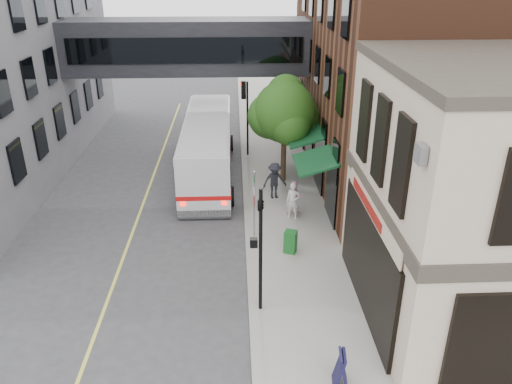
{
  "coord_description": "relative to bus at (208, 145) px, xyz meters",
  "views": [
    {
      "loc": [
        -0.35,
        -11.83,
        10.94
      ],
      "look_at": [
        0.4,
        5.35,
        2.99
      ],
      "focal_mm": 35.0,
      "sensor_mm": 36.0,
      "label": 1
    }
  ],
  "objects": [
    {
      "name": "ground",
      "position": [
        1.88,
        -14.45,
        -1.73
      ],
      "size": [
        120.0,
        120.0,
        0.0
      ],
      "primitive_type": "plane",
      "color": "#38383A",
      "rests_on": "ground"
    },
    {
      "name": "sidewalk_main",
      "position": [
        3.88,
        -0.45,
        -1.65
      ],
      "size": [
        4.0,
        60.0,
        0.15
      ],
      "primitive_type": "cube",
      "color": "gray",
      "rests_on": "ground"
    },
    {
      "name": "brick_building",
      "position": [
        11.86,
        0.55,
        5.26
      ],
      "size": [
        13.76,
        18.0,
        14.0
      ],
      "color": "#4B2717",
      "rests_on": "ground"
    },
    {
      "name": "skyway_bridge",
      "position": [
        -1.12,
        3.55,
        4.77
      ],
      "size": [
        14.0,
        3.18,
        3.0
      ],
      "color": "black",
      "rests_on": "ground"
    },
    {
      "name": "traffic_signal_near",
      "position": [
        2.25,
        -12.45,
        1.25
      ],
      "size": [
        0.44,
        0.22,
        4.6
      ],
      "color": "black",
      "rests_on": "sidewalk_main"
    },
    {
      "name": "traffic_signal_far",
      "position": [
        2.14,
        2.55,
        1.61
      ],
      "size": [
        0.53,
        0.28,
        4.5
      ],
      "color": "black",
      "rests_on": "sidewalk_main"
    },
    {
      "name": "street_sign_pole",
      "position": [
        2.28,
        -7.45,
        0.2
      ],
      "size": [
        0.08,
        0.75,
        3.0
      ],
      "color": "gray",
      "rests_on": "sidewalk_main"
    },
    {
      "name": "street_tree",
      "position": [
        4.08,
        -1.23,
        2.18
      ],
      "size": [
        3.8,
        3.2,
        5.6
      ],
      "color": "#382619",
      "rests_on": "sidewalk_main"
    },
    {
      "name": "lane_marking",
      "position": [
        -3.12,
        -4.45,
        -1.72
      ],
      "size": [
        0.12,
        40.0,
        0.01
      ],
      "primitive_type": "cube",
      "color": "#D8CC4C",
      "rests_on": "ground"
    },
    {
      "name": "bus",
      "position": [
        0.0,
        0.0,
        0.0
      ],
      "size": [
        2.83,
        11.48,
        3.09
      ],
      "color": "silver",
      "rests_on": "ground"
    },
    {
      "name": "pedestrian_a",
      "position": [
        4.11,
        -5.89,
        -0.71
      ],
      "size": [
        0.71,
        0.55,
        1.73
      ],
      "primitive_type": "imported",
      "rotation": [
        0.0,
        0.0,
        -0.23
      ],
      "color": "silver",
      "rests_on": "sidewalk_main"
    },
    {
      "name": "pedestrian_b",
      "position": [
        4.26,
        -5.43,
        -0.77
      ],
      "size": [
        0.92,
        0.79,
        1.63
      ],
      "primitive_type": "imported",
      "rotation": [
        0.0,
        0.0,
        0.25
      ],
      "color": "pink",
      "rests_on": "sidewalk_main"
    },
    {
      "name": "pedestrian_c",
      "position": [
        3.44,
        -3.67,
        -0.65
      ],
      "size": [
        1.32,
        0.94,
        1.86
      ],
      "primitive_type": "imported",
      "rotation": [
        0.0,
        0.0,
        0.22
      ],
      "color": "black",
      "rests_on": "sidewalk_main"
    },
    {
      "name": "newspaper_box",
      "position": [
        3.69,
        -8.85,
        -1.1
      ],
      "size": [
        0.6,
        0.57,
        0.95
      ],
      "primitive_type": "cube",
      "rotation": [
        0.0,
        0.0,
        -0.39
      ],
      "color": "#13551D",
      "rests_on": "sidewalk_main"
    },
    {
      "name": "sandwich_board",
      "position": [
        4.34,
        -15.95,
        -1.02
      ],
      "size": [
        0.47,
        0.66,
        1.11
      ],
      "primitive_type": "cube",
      "rotation": [
        0.0,
        0.0,
        -0.12
      ],
      "color": "black",
      "rests_on": "sidewalk_main"
    }
  ]
}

